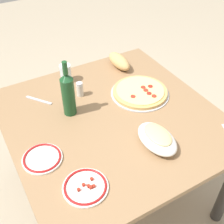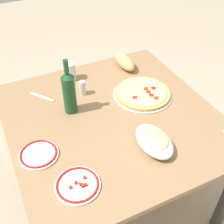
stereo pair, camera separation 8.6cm
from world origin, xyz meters
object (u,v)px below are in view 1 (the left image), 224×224
object	(u,v)px
side_plate_near	(42,158)
wine_bottle	(68,93)
baked_pasta_dish	(157,138)
water_glass	(66,73)
dining_table	(112,130)
pepperoni_pizza	(140,92)
side_plate_far	(85,187)
spice_shaker	(80,89)
bread_loaf	(119,61)

from	to	relation	value
side_plate_near	wine_bottle	bearing A→B (deg)	134.55
baked_pasta_dish	water_glass	world-z (taller)	water_glass
dining_table	wine_bottle	size ratio (longest dim) A/B	3.51
pepperoni_pizza	wine_bottle	xyz separation A→B (m)	(-0.05, -0.42, 0.12)
side_plate_far	spice_shaker	xyz separation A→B (m)	(-0.59, 0.25, 0.03)
bread_loaf	spice_shaker	distance (m)	0.39
side_plate_far	wine_bottle	bearing A→B (deg)	163.64
dining_table	pepperoni_pizza	bearing A→B (deg)	110.53
wine_bottle	bread_loaf	size ratio (longest dim) A/B	1.46
dining_table	spice_shaker	size ratio (longest dim) A/B	12.83
baked_pasta_dish	side_plate_far	size ratio (longest dim) A/B	1.23
water_glass	spice_shaker	distance (m)	0.18
wine_bottle	side_plate_far	distance (m)	0.51
side_plate_far	side_plate_near	bearing A→B (deg)	-156.33
dining_table	water_glass	size ratio (longest dim) A/B	9.88
bread_loaf	spice_shaker	bearing A→B (deg)	-66.37
pepperoni_pizza	side_plate_near	size ratio (longest dim) A/B	1.85
baked_pasta_dish	side_plate_far	bearing A→B (deg)	-82.09
water_glass	bread_loaf	distance (m)	0.37
dining_table	wine_bottle	xyz separation A→B (m)	(-0.14, -0.18, 0.24)
wine_bottle	pepperoni_pizza	bearing A→B (deg)	83.34
wine_bottle	water_glass	bearing A→B (deg)	160.87
baked_pasta_dish	spice_shaker	xyz separation A→B (m)	(-0.54, -0.16, 0.00)
dining_table	pepperoni_pizza	world-z (taller)	pepperoni_pizza
dining_table	bread_loaf	size ratio (longest dim) A/B	5.11
pepperoni_pizza	wine_bottle	world-z (taller)	wine_bottle
dining_table	spice_shaker	world-z (taller)	spice_shaker
side_plate_near	side_plate_far	size ratio (longest dim) A/B	0.95
wine_bottle	bread_loaf	xyz separation A→B (m)	(-0.27, 0.47, -0.09)
pepperoni_pizza	baked_pasta_dish	xyz separation A→B (m)	(0.37, -0.16, 0.03)
side_plate_near	bread_loaf	distance (m)	0.88
spice_shaker	dining_table	bearing A→B (deg)	15.15
spice_shaker	bread_loaf	bearing A→B (deg)	113.63
side_plate_near	bread_loaf	size ratio (longest dim) A/B	0.85
water_glass	bread_loaf	size ratio (longest dim) A/B	0.52
side_plate_near	side_plate_far	bearing A→B (deg)	23.67
bread_loaf	spice_shaker	xyz separation A→B (m)	(0.16, -0.36, 0.00)
water_glass	side_plate_far	xyz separation A→B (m)	(0.77, -0.24, -0.05)
pepperoni_pizza	bread_loaf	size ratio (longest dim) A/B	1.57
side_plate_near	pepperoni_pizza	bearing A→B (deg)	105.98
pepperoni_pizza	water_glass	xyz separation A→B (m)	(-0.34, -0.32, 0.04)
wine_bottle	side_plate_far	xyz separation A→B (m)	(0.48, -0.14, -0.12)
baked_pasta_dish	bread_loaf	distance (m)	0.72
baked_pasta_dish	spice_shaker	distance (m)	0.56
side_plate_near	bread_loaf	world-z (taller)	bread_loaf
side_plate_far	dining_table	bearing A→B (deg)	136.41
dining_table	side_plate_far	bearing A→B (deg)	-43.59
dining_table	side_plate_near	bearing A→B (deg)	-76.70
baked_pasta_dish	wine_bottle	size ratio (longest dim) A/B	0.75
bread_loaf	baked_pasta_dish	bearing A→B (deg)	-16.38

